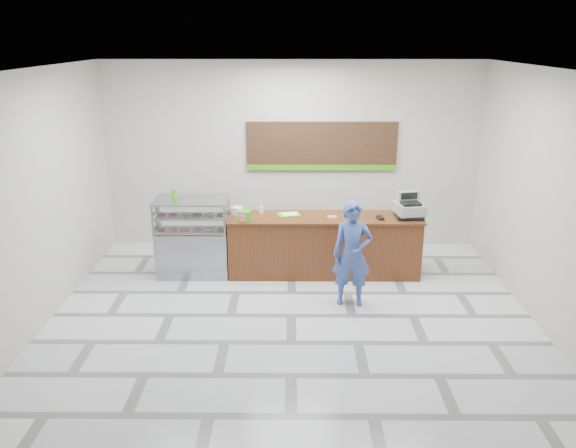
{
  "coord_description": "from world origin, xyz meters",
  "views": [
    {
      "loc": [
        0.01,
        -7.37,
        3.91
      ],
      "look_at": [
        -0.06,
        0.9,
        1.12
      ],
      "focal_mm": 35.0,
      "sensor_mm": 36.0,
      "label": 1
    }
  ],
  "objects_px": {
    "serving_tray": "(289,214)",
    "customer": "(352,254)",
    "cash_register": "(409,208)",
    "display_case": "(193,236)",
    "sales_counter": "(324,245)"
  },
  "relations": [
    {
      "from": "sales_counter",
      "to": "display_case",
      "type": "height_order",
      "value": "display_case"
    },
    {
      "from": "serving_tray",
      "to": "display_case",
      "type": "bearing_deg",
      "value": 170.82
    },
    {
      "from": "sales_counter",
      "to": "customer",
      "type": "relative_size",
      "value": 2.02
    },
    {
      "from": "cash_register",
      "to": "customer",
      "type": "height_order",
      "value": "customer"
    },
    {
      "from": "serving_tray",
      "to": "customer",
      "type": "bearing_deg",
      "value": -63.64
    },
    {
      "from": "sales_counter",
      "to": "serving_tray",
      "type": "distance_m",
      "value": 0.8
    },
    {
      "from": "cash_register",
      "to": "customer",
      "type": "relative_size",
      "value": 0.33
    },
    {
      "from": "serving_tray",
      "to": "sales_counter",
      "type": "bearing_deg",
      "value": -19.37
    },
    {
      "from": "cash_register",
      "to": "serving_tray",
      "type": "bearing_deg",
      "value": 166.45
    },
    {
      "from": "serving_tray",
      "to": "cash_register",
      "type": "bearing_deg",
      "value": -14.5
    },
    {
      "from": "cash_register",
      "to": "serving_tray",
      "type": "height_order",
      "value": "cash_register"
    },
    {
      "from": "display_case",
      "to": "cash_register",
      "type": "distance_m",
      "value": 3.65
    },
    {
      "from": "customer",
      "to": "cash_register",
      "type": "bearing_deg",
      "value": 51.76
    },
    {
      "from": "cash_register",
      "to": "sales_counter",
      "type": "bearing_deg",
      "value": 168.56
    },
    {
      "from": "sales_counter",
      "to": "customer",
      "type": "height_order",
      "value": "customer"
    }
  ]
}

